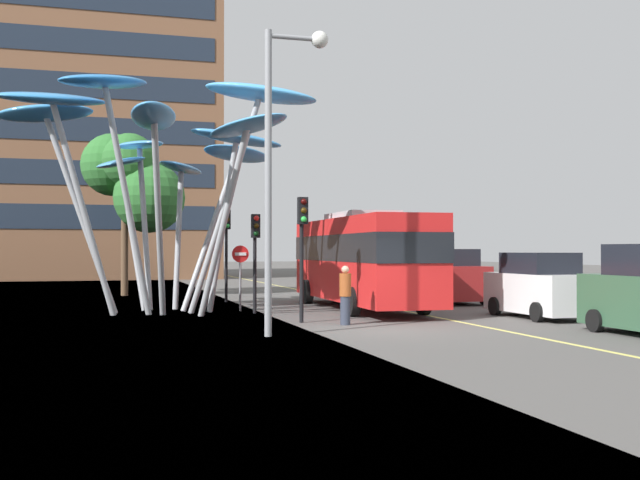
# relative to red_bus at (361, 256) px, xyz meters

# --- Properties ---
(ground) EXTENTS (120.00, 240.00, 0.10)m
(ground) POSITION_rel_red_bus_xyz_m (-2.35, -7.12, -1.97)
(ground) COLOR #54514F
(red_bus) EXTENTS (2.92, 10.83, 3.52)m
(red_bus) POSITION_rel_red_bus_xyz_m (0.00, 0.00, 0.00)
(red_bus) COLOR red
(red_bus) RESTS_ON ground
(leaf_sculpture) EXTENTS (10.76, 10.28, 8.05)m
(leaf_sculpture) POSITION_rel_red_bus_xyz_m (-7.22, -0.23, 4.08)
(leaf_sculpture) COLOR #9EA0A5
(leaf_sculpture) RESTS_ON ground
(traffic_light_kerb_near) EXTENTS (0.28, 0.42, 3.71)m
(traffic_light_kerb_near) POSITION_rel_red_bus_xyz_m (-3.43, -4.59, 0.76)
(traffic_light_kerb_near) COLOR black
(traffic_light_kerb_near) RESTS_ON ground
(traffic_light_kerb_far) EXTENTS (0.28, 0.42, 3.37)m
(traffic_light_kerb_far) POSITION_rel_red_bus_xyz_m (-4.10, -0.87, 0.52)
(traffic_light_kerb_far) COLOR black
(traffic_light_kerb_far) RESTS_ON ground
(traffic_light_island_mid) EXTENTS (0.28, 0.42, 3.81)m
(traffic_light_island_mid) POSITION_rel_red_bus_xyz_m (-4.11, 5.14, 0.83)
(traffic_light_island_mid) COLOR black
(traffic_light_island_mid) RESTS_ON ground
(car_parked_mid) EXTENTS (1.94, 4.15, 2.07)m
(car_parked_mid) POSITION_rel_red_bus_xyz_m (4.25, -4.99, -0.95)
(car_parked_mid) COLOR silver
(car_parked_mid) RESTS_ON ground
(car_parked_far) EXTENTS (2.08, 4.02, 2.19)m
(car_parked_far) POSITION_rel_red_bus_xyz_m (4.44, 2.05, -0.89)
(car_parked_far) COLOR maroon
(car_parked_far) RESTS_ON ground
(car_side_street) EXTENTS (2.07, 4.15, 2.25)m
(car_side_street) POSITION_rel_red_bus_xyz_m (4.18, 9.53, -0.88)
(car_side_street) COLOR gray
(car_side_street) RESTS_ON ground
(car_far_side) EXTENTS (1.93, 4.49, 2.17)m
(car_far_side) POSITION_rel_red_bus_xyz_m (4.66, 16.02, -0.91)
(car_far_side) COLOR gold
(car_far_side) RESTS_ON ground
(street_lamp) EXTENTS (1.65, 0.44, 7.74)m
(street_lamp) POSITION_rel_red_bus_xyz_m (-4.79, -7.80, 3.00)
(street_lamp) COLOR gray
(street_lamp) RESTS_ON ground
(tree_pavement_near) EXTENTS (4.76, 4.96, 7.73)m
(tree_pavement_near) POSITION_rel_red_bus_xyz_m (-7.68, 10.50, 3.54)
(tree_pavement_near) COLOR brown
(tree_pavement_near) RESTS_ON ground
(pedestrian) EXTENTS (0.34, 0.34, 1.70)m
(pedestrian) POSITION_rel_red_bus_xyz_m (-2.39, -5.50, -1.07)
(pedestrian) COLOR #2D3342
(pedestrian) RESTS_ON ground
(no_entry_sign) EXTENTS (0.60, 0.12, 2.31)m
(no_entry_sign) POSITION_rel_red_bus_xyz_m (-4.38, 0.43, -0.38)
(no_entry_sign) COLOR gray
(no_entry_sign) RESTS_ON ground
(backdrop_building) EXTENTS (22.71, 14.78, 24.62)m
(backdrop_building) POSITION_rel_red_bus_xyz_m (-11.70, 37.24, 10.39)
(backdrop_building) COLOR brown
(backdrop_building) RESTS_ON ground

